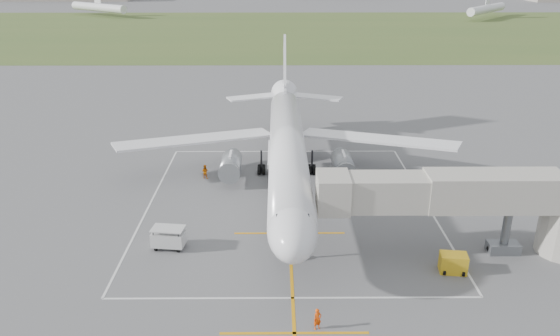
{
  "coord_description": "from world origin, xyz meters",
  "views": [
    {
      "loc": [
        -1.16,
        -53.81,
        23.59
      ],
      "look_at": [
        -0.82,
        -4.0,
        4.0
      ],
      "focal_mm": 35.0,
      "sensor_mm": 36.0,
      "label": 1
    }
  ],
  "objects_px": {
    "jet_bridge": "(483,202)",
    "ramp_worker_nose": "(318,319)",
    "gpu_unit": "(453,263)",
    "baggage_cart": "(169,238)",
    "airliner": "(287,148)",
    "ramp_worker_wing": "(205,171)"
  },
  "relations": [
    {
      "from": "airliner",
      "to": "ramp_worker_nose",
      "type": "height_order",
      "value": "airliner"
    },
    {
      "from": "gpu_unit",
      "to": "airliner",
      "type": "bearing_deg",
      "value": 133.71
    },
    {
      "from": "gpu_unit",
      "to": "jet_bridge",
      "type": "bearing_deg",
      "value": 53.15
    },
    {
      "from": "jet_bridge",
      "to": "baggage_cart",
      "type": "xyz_separation_m",
      "value": [
        -26.13,
        0.93,
        -3.77
      ]
    },
    {
      "from": "airliner",
      "to": "jet_bridge",
      "type": "relative_size",
      "value": 2.0
    },
    {
      "from": "jet_bridge",
      "to": "baggage_cart",
      "type": "height_order",
      "value": "jet_bridge"
    },
    {
      "from": "baggage_cart",
      "to": "gpu_unit",
      "type": "bearing_deg",
      "value": -2.44
    },
    {
      "from": "gpu_unit",
      "to": "ramp_worker_nose",
      "type": "relative_size",
      "value": 1.44
    },
    {
      "from": "jet_bridge",
      "to": "baggage_cart",
      "type": "bearing_deg",
      "value": 177.95
    },
    {
      "from": "gpu_unit",
      "to": "ramp_worker_nose",
      "type": "xyz_separation_m",
      "value": [
        -11.26,
        -7.03,
        0.01
      ]
    },
    {
      "from": "ramp_worker_nose",
      "to": "ramp_worker_wing",
      "type": "xyz_separation_m",
      "value": [
        -10.79,
        26.67,
        0.02
      ]
    },
    {
      "from": "gpu_unit",
      "to": "ramp_worker_wing",
      "type": "height_order",
      "value": "ramp_worker_wing"
    },
    {
      "from": "jet_bridge",
      "to": "ramp_worker_nose",
      "type": "distance_m",
      "value": 17.8
    },
    {
      "from": "airliner",
      "to": "ramp_worker_nose",
      "type": "xyz_separation_m",
      "value": [
        1.56,
        -24.29,
        -3.62
      ]
    },
    {
      "from": "jet_bridge",
      "to": "ramp_worker_nose",
      "type": "bearing_deg",
      "value": -144.68
    },
    {
      "from": "baggage_cart",
      "to": "ramp_worker_nose",
      "type": "bearing_deg",
      "value": -35.31
    },
    {
      "from": "jet_bridge",
      "to": "ramp_worker_nose",
      "type": "relative_size",
      "value": 15.09
    },
    {
      "from": "gpu_unit",
      "to": "baggage_cart",
      "type": "distance_m",
      "value": 23.56
    },
    {
      "from": "ramp_worker_nose",
      "to": "ramp_worker_wing",
      "type": "relative_size",
      "value": 0.97
    },
    {
      "from": "airliner",
      "to": "ramp_worker_wing",
      "type": "bearing_deg",
      "value": 165.52
    },
    {
      "from": "gpu_unit",
      "to": "ramp_worker_wing",
      "type": "bearing_deg",
      "value": 145.41
    },
    {
      "from": "gpu_unit",
      "to": "baggage_cart",
      "type": "bearing_deg",
      "value": 177.47
    }
  ]
}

